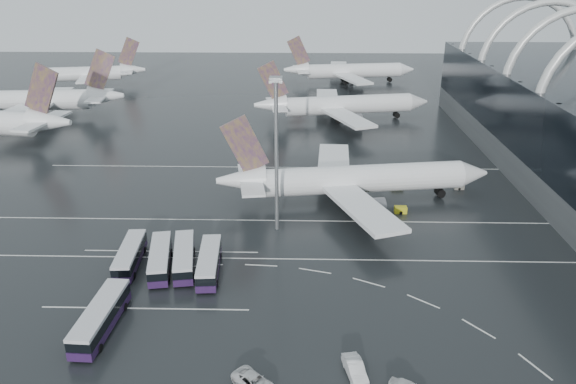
{
  "coord_description": "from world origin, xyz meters",
  "views": [
    {
      "loc": [
        -3.17,
        -79.1,
        43.25
      ],
      "look_at": [
        -5.4,
        8.53,
        7.0
      ],
      "focal_mm": 35.0,
      "sensor_mm": 36.0,
      "label": 1
    }
  ],
  "objects_px": {
    "bus_row_near_b": "(160,258)",
    "gse_cart_belly_d": "(459,187)",
    "bus_row_near_a": "(130,255)",
    "gse_cart_belly_c": "(359,201)",
    "jet_remote_mid": "(49,100)",
    "bus_row_far_a": "(101,317)",
    "gse_cart_belly_e": "(397,183)",
    "airliner_gate_b": "(340,106)",
    "gse_cart_belly_b": "(420,174)",
    "gse_cart_belly_a": "(401,210)",
    "bus_row_near_c": "(184,257)",
    "floodlight_mast": "(276,137)",
    "airliner_main": "(351,180)",
    "airliner_gate_c": "(347,71)",
    "van_curve_a": "(254,382)",
    "van_curve_c": "(355,369)",
    "jet_remote_far": "(92,74)",
    "bus_row_near_d": "(209,262)"
  },
  "relations": [
    {
      "from": "jet_remote_far",
      "to": "bus_row_near_d",
      "type": "distance_m",
      "value": 148.49
    },
    {
      "from": "jet_remote_mid",
      "to": "jet_remote_far",
      "type": "distance_m",
      "value": 45.33
    },
    {
      "from": "bus_row_far_a",
      "to": "gse_cart_belly_b",
      "type": "xyz_separation_m",
      "value": [
        50.57,
        55.58,
        -1.17
      ]
    },
    {
      "from": "jet_remote_far",
      "to": "gse_cart_belly_d",
      "type": "xyz_separation_m",
      "value": [
        109.99,
        -99.62,
        -3.97
      ]
    },
    {
      "from": "gse_cart_belly_e",
      "to": "airliner_gate_b",
      "type": "bearing_deg",
      "value": 100.06
    },
    {
      "from": "jet_remote_mid",
      "to": "bus_row_near_c",
      "type": "distance_m",
      "value": 104.2
    },
    {
      "from": "van_curve_a",
      "to": "gse_cart_belly_e",
      "type": "height_order",
      "value": "van_curve_a"
    },
    {
      "from": "airliner_gate_c",
      "to": "bus_row_far_a",
      "type": "relative_size",
      "value": 3.67
    },
    {
      "from": "jet_remote_far",
      "to": "gse_cart_belly_b",
      "type": "bearing_deg",
      "value": 127.07
    },
    {
      "from": "bus_row_near_c",
      "to": "gse_cart_belly_a",
      "type": "height_order",
      "value": "bus_row_near_c"
    },
    {
      "from": "bus_row_near_a",
      "to": "gse_cart_belly_d",
      "type": "height_order",
      "value": "bus_row_near_a"
    },
    {
      "from": "airliner_gate_b",
      "to": "airliner_main",
      "type": "bearing_deg",
      "value": -102.22
    },
    {
      "from": "van_curve_c",
      "to": "van_curve_a",
      "type": "bearing_deg",
      "value": 179.22
    },
    {
      "from": "bus_row_near_a",
      "to": "gse_cart_belly_e",
      "type": "xyz_separation_m",
      "value": [
        45.94,
        33.71,
        -0.99
      ]
    },
    {
      "from": "bus_row_near_c",
      "to": "floodlight_mast",
      "type": "xyz_separation_m",
      "value": [
        13.53,
        13.44,
        14.91
      ]
    },
    {
      "from": "jet_remote_far",
      "to": "bus_row_near_c",
      "type": "height_order",
      "value": "jet_remote_far"
    },
    {
      "from": "airliner_main",
      "to": "airliner_gate_b",
      "type": "distance_m",
      "value": 59.47
    },
    {
      "from": "bus_row_near_c",
      "to": "gse_cart_belly_d",
      "type": "relative_size",
      "value": 6.53
    },
    {
      "from": "airliner_gate_b",
      "to": "bus_row_far_a",
      "type": "distance_m",
      "value": 107.26
    },
    {
      "from": "bus_row_near_b",
      "to": "bus_row_far_a",
      "type": "height_order",
      "value": "bus_row_far_a"
    },
    {
      "from": "bus_row_near_a",
      "to": "bus_row_near_d",
      "type": "height_order",
      "value": "bus_row_near_d"
    },
    {
      "from": "airliner_main",
      "to": "airliner_gate_b",
      "type": "xyz_separation_m",
      "value": [
        1.39,
        59.45,
        -0.01
      ]
    },
    {
      "from": "bus_row_near_b",
      "to": "gse_cart_belly_d",
      "type": "bearing_deg",
      "value": -68.0
    },
    {
      "from": "van_curve_a",
      "to": "gse_cart_belly_a",
      "type": "distance_m",
      "value": 52.15
    },
    {
      "from": "airliner_main",
      "to": "airliner_gate_c",
      "type": "distance_m",
      "value": 114.1
    },
    {
      "from": "gse_cart_belly_a",
      "to": "gse_cart_belly_b",
      "type": "bearing_deg",
      "value": 69.46
    },
    {
      "from": "bus_row_near_d",
      "to": "airliner_gate_b",
      "type": "bearing_deg",
      "value": -19.88
    },
    {
      "from": "airliner_gate_b",
      "to": "jet_remote_far",
      "type": "distance_m",
      "value": 100.41
    },
    {
      "from": "jet_remote_mid",
      "to": "bus_row_far_a",
      "type": "xyz_separation_m",
      "value": [
        49.67,
        -103.06,
        -3.31
      ]
    },
    {
      "from": "airliner_gate_b",
      "to": "gse_cart_belly_d",
      "type": "xyz_separation_m",
      "value": [
        21.39,
        -52.39,
        -3.94
      ]
    },
    {
      "from": "bus_row_near_a",
      "to": "bus_row_near_c",
      "type": "relative_size",
      "value": 0.97
    },
    {
      "from": "bus_row_near_b",
      "to": "gse_cart_belly_e",
      "type": "distance_m",
      "value": 53.74
    },
    {
      "from": "jet_remote_mid",
      "to": "bus_row_near_c",
      "type": "bearing_deg",
      "value": 117.78
    },
    {
      "from": "gse_cart_belly_b",
      "to": "gse_cart_belly_a",
      "type": "bearing_deg",
      "value": -110.54
    },
    {
      "from": "gse_cart_belly_e",
      "to": "van_curve_c",
      "type": "bearing_deg",
      "value": -103.33
    },
    {
      "from": "airliner_gate_c",
      "to": "bus_row_near_b",
      "type": "distance_m",
      "value": 145.2
    },
    {
      "from": "gse_cart_belly_b",
      "to": "gse_cart_belly_c",
      "type": "bearing_deg",
      "value": -134.09
    },
    {
      "from": "airliner_main",
      "to": "gse_cart_belly_e",
      "type": "distance_m",
      "value": 13.92
    },
    {
      "from": "bus_row_near_c",
      "to": "van_curve_c",
      "type": "height_order",
      "value": "bus_row_near_c"
    },
    {
      "from": "bus_row_near_d",
      "to": "gse_cart_belly_e",
      "type": "relative_size",
      "value": 5.15
    },
    {
      "from": "gse_cart_belly_c",
      "to": "gse_cart_belly_d",
      "type": "relative_size",
      "value": 1.01
    },
    {
      "from": "jet_remote_mid",
      "to": "bus_row_far_a",
      "type": "bearing_deg",
      "value": 110.31
    },
    {
      "from": "bus_row_far_a",
      "to": "gse_cart_belly_a",
      "type": "relative_size",
      "value": 6.09
    },
    {
      "from": "van_curve_c",
      "to": "floodlight_mast",
      "type": "bearing_deg",
      "value": 93.58
    },
    {
      "from": "airliner_main",
      "to": "gse_cart_belly_b",
      "type": "xyz_separation_m",
      "value": [
        16.07,
        13.99,
        -3.83
      ]
    },
    {
      "from": "airliner_gate_b",
      "to": "bus_row_near_c",
      "type": "height_order",
      "value": "airliner_gate_b"
    },
    {
      "from": "gse_cart_belly_d",
      "to": "gse_cart_belly_e",
      "type": "bearing_deg",
      "value": 173.95
    },
    {
      "from": "airliner_main",
      "to": "gse_cart_belly_b",
      "type": "height_order",
      "value": "airliner_main"
    },
    {
      "from": "bus_row_near_a",
      "to": "gse_cart_belly_c",
      "type": "height_order",
      "value": "bus_row_near_a"
    },
    {
      "from": "gse_cart_belly_a",
      "to": "gse_cart_belly_d",
      "type": "bearing_deg",
      "value": 41.04
    }
  ]
}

